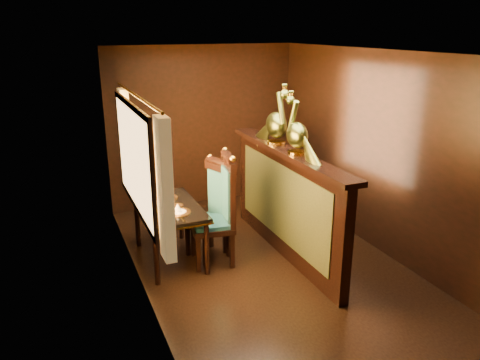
{
  "coord_description": "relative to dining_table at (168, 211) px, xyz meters",
  "views": [
    {
      "loc": [
        -2.28,
        -4.44,
        2.75
      ],
      "look_at": [
        -0.27,
        0.36,
        1.04
      ],
      "focal_mm": 35.0,
      "sensor_mm": 36.0,
      "label": 1
    }
  ],
  "objects": [
    {
      "name": "dining_table",
      "position": [
        0.0,
        0.0,
        0.0
      ],
      "size": [
        0.73,
        1.2,
        0.91
      ],
      "rotation": [
        0.0,
        0.0,
        0.0
      ],
      "color": "black",
      "rests_on": "ground"
    },
    {
      "name": "chair_left",
      "position": [
        0.58,
        -0.29,
        0.08
      ],
      "size": [
        0.57,
        0.59,
        1.39
      ],
      "rotation": [
        0.0,
        0.0,
        -0.15
      ],
      "color": "black",
      "rests_on": "ground"
    },
    {
      "name": "room_shell",
      "position": [
        0.97,
        -0.7,
        0.94
      ],
      "size": [
        3.04,
        5.04,
        2.52
      ],
      "color": "black",
      "rests_on": "ground"
    },
    {
      "name": "peacock_left",
      "position": [
        1.38,
        -0.62,
        1.07
      ],
      "size": [
        0.22,
        0.59,
        0.7
      ],
      "primitive_type": null,
      "color": "#194C2A",
      "rests_on": "partition"
    },
    {
      "name": "partition",
      "position": [
        1.38,
        -0.42,
        0.07
      ],
      "size": [
        0.26,
        2.7,
        1.36
      ],
      "color": "black",
      "rests_on": "ground"
    },
    {
      "name": "ground",
      "position": [
        1.05,
        -0.72,
        -0.64
      ],
      "size": [
        5.0,
        5.0,
        0.0
      ],
      "primitive_type": "plane",
      "color": "black",
      "rests_on": "ground"
    },
    {
      "name": "chair_right",
      "position": [
        0.57,
        -0.07,
        0.02
      ],
      "size": [
        0.57,
        0.59,
        1.26
      ],
      "rotation": [
        0.0,
        0.0,
        0.32
      ],
      "color": "black",
      "rests_on": "ground"
    },
    {
      "name": "peacock_right",
      "position": [
        1.38,
        -0.1,
        1.1
      ],
      "size": [
        0.24,
        0.64,
        0.76
      ],
      "primitive_type": null,
      "color": "#194C2A",
      "rests_on": "partition"
    }
  ]
}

